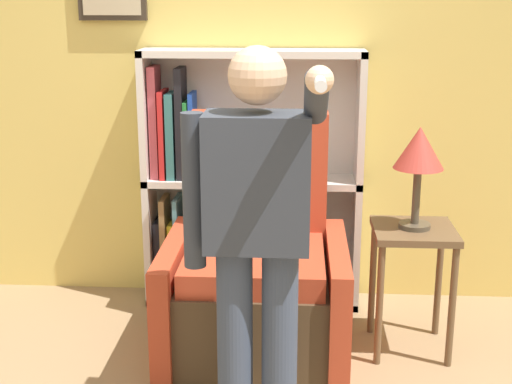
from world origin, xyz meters
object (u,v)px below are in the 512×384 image
at_px(bookcase, 227,185).
at_px(table_lamp, 419,153).
at_px(person_standing, 257,226).
at_px(side_table, 413,253).
at_px(armchair, 256,282).

bearing_deg(bookcase, table_lamp, -29.71).
height_order(person_standing, side_table, person_standing).
xyz_separation_m(person_standing, side_table, (0.76, 0.83, -0.40)).
relative_size(armchair, person_standing, 0.75).
distance_m(bookcase, armchair, 0.76).
bearing_deg(table_lamp, side_table, 90.00).
relative_size(bookcase, person_standing, 0.93).
xyz_separation_m(side_table, table_lamp, (0.00, -0.00, 0.53)).
bearing_deg(bookcase, armchair, -71.60).
xyz_separation_m(person_standing, table_lamp, (0.76, 0.83, 0.13)).
distance_m(side_table, table_lamp, 0.53).
xyz_separation_m(armchair, person_standing, (0.05, -0.77, 0.56)).
bearing_deg(bookcase, person_standing, -79.41).
height_order(bookcase, side_table, bookcase).
height_order(bookcase, armchair, bookcase).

